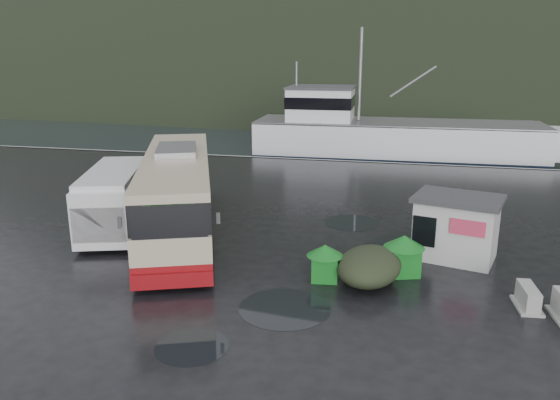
% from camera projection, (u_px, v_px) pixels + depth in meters
% --- Properties ---
extents(ground, '(160.00, 160.00, 0.00)m').
position_uv_depth(ground, '(254.00, 256.00, 21.86)').
color(ground, black).
rests_on(ground, ground).
extents(harbor_water, '(300.00, 180.00, 0.02)m').
position_uv_depth(harbor_water, '(379.00, 84.00, 125.28)').
color(harbor_water, black).
rests_on(harbor_water, ground).
extents(quay_edge, '(160.00, 0.60, 1.50)m').
position_uv_depth(quay_edge, '(324.00, 160.00, 40.66)').
color(quay_edge, '#999993').
rests_on(quay_edge, ground).
extents(headland, '(780.00, 540.00, 570.00)m').
position_uv_depth(headland, '(415.00, 66.00, 254.81)').
color(headland, black).
rests_on(headland, ground).
extents(coach_bus, '(7.74, 13.54, 3.75)m').
position_uv_depth(coach_bus, '(180.00, 232.00, 24.82)').
color(coach_bus, '#BCAA8E').
rests_on(coach_bus, ground).
extents(white_van, '(4.28, 7.19, 2.85)m').
position_uv_depth(white_van, '(118.00, 229.00, 25.13)').
color(white_van, silver).
rests_on(white_van, ground).
extents(waste_bin_left, '(1.36, 1.36, 1.51)m').
position_uv_depth(waste_bin_left, '(402.00, 274.00, 20.18)').
color(waste_bin_left, '#136D1D').
rests_on(waste_bin_left, ground).
extents(waste_bin_right, '(1.06, 1.06, 1.33)m').
position_uv_depth(waste_bin_right, '(324.00, 279.00, 19.70)').
color(waste_bin_right, '#136D1D').
rests_on(waste_bin_right, ground).
extents(dome_tent, '(2.73, 3.45, 1.22)m').
position_uv_depth(dome_tent, '(368.00, 282.00, 19.48)').
color(dome_tent, '#262F1C').
rests_on(dome_tent, ground).
extents(ticket_kiosk, '(3.79, 3.25, 2.54)m').
position_uv_depth(ticket_kiosk, '(453.00, 258.00, 21.74)').
color(ticket_kiosk, '#BCBCB7').
rests_on(ticket_kiosk, ground).
extents(jersey_barrier_a, '(0.82, 1.48, 0.72)m').
position_uv_depth(jersey_barrier_a, '(527.00, 307.00, 17.58)').
color(jersey_barrier_a, '#999993').
rests_on(jersey_barrier_a, ground).
extents(fishing_trawler, '(28.17, 6.67, 11.22)m').
position_uv_depth(fishing_trawler, '(396.00, 146.00, 46.43)').
color(fishing_trawler, silver).
rests_on(fishing_trawler, ground).
extents(puddles, '(8.17, 14.60, 0.01)m').
position_uv_depth(puddles, '(331.00, 266.00, 20.87)').
color(puddles, black).
rests_on(puddles, ground).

